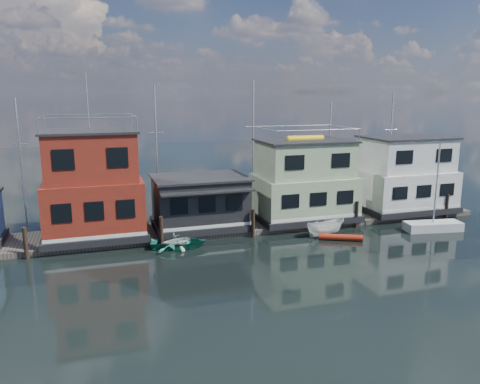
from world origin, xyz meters
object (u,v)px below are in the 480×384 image
object	(u,v)px
houseboat_green	(304,181)
dinghy_teal	(178,242)
houseboat_red	(93,187)
dinghy_white	(176,241)
day_sailer	(433,225)
houseboat_white	(405,175)
houseboat_dark	(200,202)
motorboat	(325,228)
red_kayak	(341,237)

from	to	relation	value
houseboat_green	dinghy_teal	world-z (taller)	houseboat_green
houseboat_red	dinghy_white	world-z (taller)	houseboat_red
dinghy_white	day_sailer	bearing A→B (deg)	-109.35
houseboat_white	dinghy_teal	bearing A→B (deg)	-170.58
houseboat_dark	motorboat	world-z (taller)	houseboat_dark
houseboat_dark	dinghy_white	world-z (taller)	houseboat_dark
motorboat	day_sailer	bearing A→B (deg)	-105.68
houseboat_red	houseboat_dark	xyz separation A→B (m)	(8.00, -0.02, -1.69)
dinghy_white	dinghy_teal	distance (m)	0.34
houseboat_red	motorboat	world-z (taller)	houseboat_red
houseboat_white	red_kayak	bearing A→B (deg)	-149.67
dinghy_white	day_sailer	xyz separation A→B (m)	(20.54, -1.73, -0.18)
dinghy_teal	motorboat	bearing A→B (deg)	-81.28
houseboat_red	motorboat	distance (m)	17.81
motorboat	houseboat_dark	bearing A→B (deg)	58.08
dinghy_white	red_kayak	size ratio (longest dim) A/B	0.70
houseboat_red	dinghy_teal	size ratio (longest dim) A/B	2.97
day_sailer	houseboat_green	bearing A→B (deg)	157.55
houseboat_dark	motorboat	xyz separation A→B (m)	(8.97, -4.12, -1.77)
red_kayak	dinghy_teal	bearing A→B (deg)	-164.45
houseboat_white	dinghy_teal	world-z (taller)	houseboat_white
day_sailer	motorboat	bearing A→B (deg)	-179.36
houseboat_red	houseboat_white	size ratio (longest dim) A/B	1.41
houseboat_green	dinghy_teal	size ratio (longest dim) A/B	2.10
houseboat_white	dinghy_white	size ratio (longest dim) A/B	3.69
dinghy_white	motorboat	world-z (taller)	motorboat
red_kayak	houseboat_dark	bearing A→B (deg)	174.96
dinghy_teal	houseboat_white	bearing A→B (deg)	-68.90
houseboat_red	motorboat	bearing A→B (deg)	-13.72
houseboat_green	motorboat	xyz separation A→B (m)	(-0.03, -4.14, -2.91)
houseboat_dark	houseboat_green	xyz separation A→B (m)	(9.00, 0.02, 1.13)
houseboat_white	day_sailer	distance (m)	6.39
houseboat_dark	motorboat	size ratio (longest dim) A/B	2.22
day_sailer	dinghy_teal	size ratio (longest dim) A/B	1.80
houseboat_green	dinghy_white	distance (m)	12.56
houseboat_dark	houseboat_white	distance (m)	19.03
dinghy_teal	red_kayak	xyz separation A→B (m)	(11.97, -1.97, -0.18)
houseboat_white	motorboat	size ratio (longest dim) A/B	2.52
houseboat_dark	houseboat_red	bearing A→B (deg)	179.86
houseboat_dark	houseboat_green	distance (m)	9.07
houseboat_red	day_sailer	bearing A→B (deg)	-11.92
houseboat_dark	red_kayak	world-z (taller)	houseboat_dark
day_sailer	motorboat	world-z (taller)	day_sailer
red_kayak	motorboat	xyz separation A→B (m)	(-0.58, 1.38, 0.41)
houseboat_green	dinghy_white	size ratio (longest dim) A/B	3.69
houseboat_green	red_kayak	size ratio (longest dim) A/B	2.59
houseboat_green	day_sailer	bearing A→B (deg)	-31.52
houseboat_white	dinghy_white	world-z (taller)	houseboat_white
red_kayak	dinghy_white	bearing A→B (deg)	-163.43
houseboat_white	motorboat	bearing A→B (deg)	-157.55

